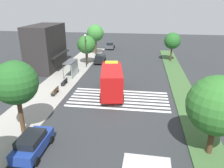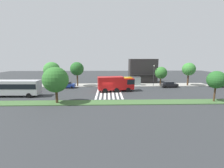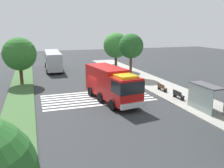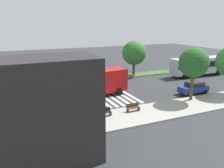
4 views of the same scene
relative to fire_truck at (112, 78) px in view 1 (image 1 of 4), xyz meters
The scene contains 18 objects.
ground_plane 3.15m from the fire_truck, 150.85° to the right, with size 120.00×120.00×0.00m, color #2D3033.
sidewalk 8.75m from the fire_truck, 104.30° to the left, with size 60.00×5.12×0.14m, color #9E9B93.
median_strip 9.98m from the fire_truck, 102.43° to the right, with size 60.00×3.00×0.14m, color #3D6033.
crosswalk 3.02m from the fire_truck, 148.39° to the right, with size 5.85×12.38×0.01m.
fire_truck is the anchor object (origin of this frame).
parked_car_west 14.09m from the fire_truck, 161.28° to the left, with size 4.30×2.07×1.74m.
parked_car_mid 15.63m from the fire_truck, 16.79° to the left, with size 4.53×2.19×1.63m.
parked_car_east 29.19m from the fire_truck, ahead, with size 4.69×2.26×1.74m.
bus_stop_shelter 9.16m from the fire_truck, 51.51° to the left, with size 3.50×1.40×2.46m.
bench_near_shelter 7.51m from the fire_truck, 76.66° to the left, with size 1.60×0.50×0.90m.
bench_west_of_shelter 7.55m from the fire_truck, 104.64° to the left, with size 1.60×0.50×0.90m.
street_lamp 12.80m from the fire_truck, 29.78° to the left, with size 0.36×0.36×5.94m.
storefront_building 16.13m from the fire_truck, 54.38° to the left, with size 8.82×5.21×7.77m.
sidewalk_tree_west 13.09m from the fire_truck, 148.25° to the left, with size 3.82×3.82×6.84m.
sidewalk_tree_center 14.95m from the fire_truck, 26.87° to the left, with size 3.46×3.46×5.46m.
sidewalk_tree_east 22.52m from the fire_truck, 17.47° to the left, with size 3.69×3.69×6.62m.
median_tree_far_west 15.07m from the fire_truck, 140.07° to the right, with size 4.54×4.54×6.48m.
median_tree_west 20.24m from the fire_truck, 28.34° to the right, with size 3.21×3.21×5.68m.
Camera 1 is at (-24.96, -2.72, 11.61)m, focal length 35.34 mm.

